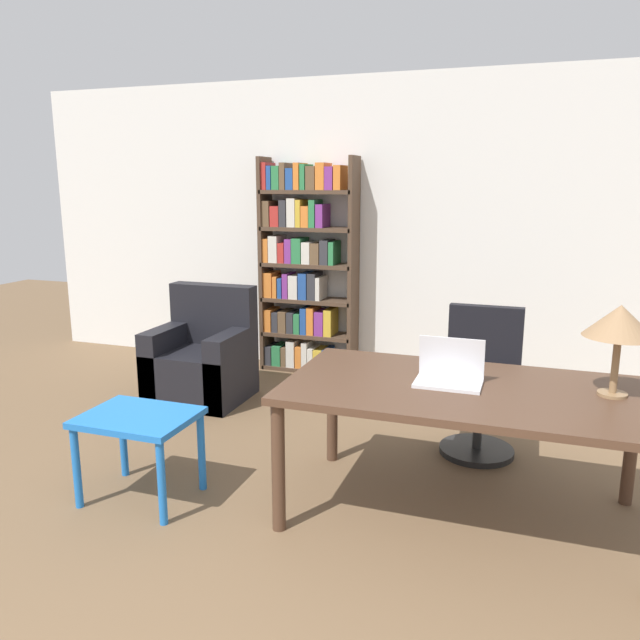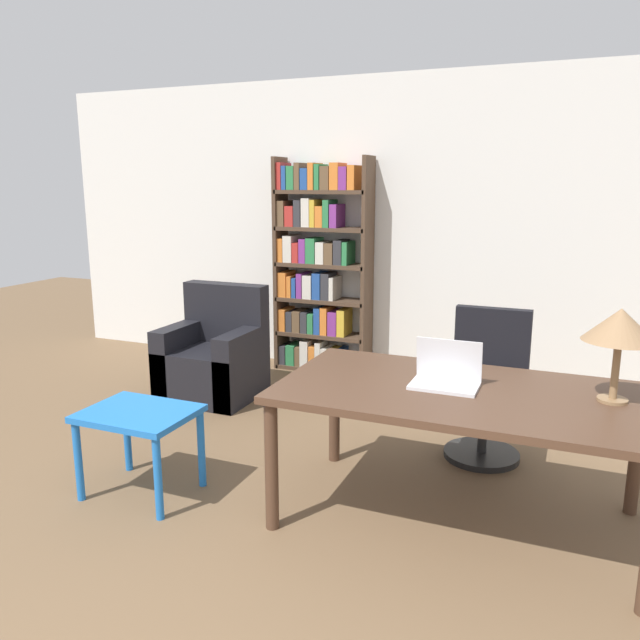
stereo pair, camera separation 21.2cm
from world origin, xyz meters
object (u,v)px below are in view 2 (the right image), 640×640
table_lamp (620,327)px  side_table_blue (139,424)px  laptop (446,376)px  office_chair (487,390)px  desk (461,404)px  armchair (214,360)px  bookshelf (317,269)px

table_lamp → side_table_blue: size_ratio=0.75×
side_table_blue → table_lamp: bearing=11.6°
laptop → office_chair: 0.96m
laptop → table_lamp: 0.86m
table_lamp → side_table_blue: table_lamp is taller
desk → table_lamp: bearing=8.6°
desk → laptop: laptop is taller
table_lamp → office_chair: size_ratio=0.48×
desk → office_chair: 0.95m
desk → side_table_blue: (-1.74, -0.39, -0.23)m
laptop → armchair: 2.53m
desk → bookshelf: 2.89m
laptop → table_lamp: (0.79, 0.07, 0.32)m
laptop → office_chair: (0.10, 0.89, -0.35)m
armchair → laptop: bearing=-28.9°
office_chair → side_table_blue: bearing=-142.9°
laptop → table_lamp: size_ratio=0.75×
table_lamp → office_chair: (-0.69, 0.82, -0.66)m
table_lamp → side_table_blue: bearing=-168.4°
side_table_blue → office_chair: bearing=37.1°
armchair → office_chair: bearing=-7.7°
laptop → desk: bearing=-20.3°
laptop → side_table_blue: laptop is taller
desk → bookshelf: size_ratio=0.93×
desk → side_table_blue: 1.80m
office_chair → bookshelf: 2.28m
office_chair → armchair: bearing=172.3°
table_lamp → armchair: table_lamp is taller
side_table_blue → armchair: 1.71m
table_lamp → office_chair: bearing=130.2°
office_chair → armchair: 2.30m
desk → table_lamp: (0.70, 0.11, 0.45)m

